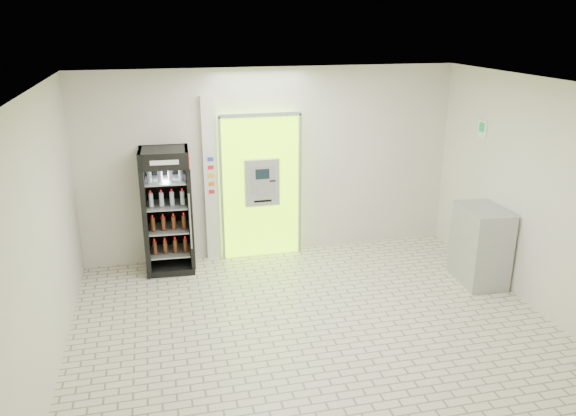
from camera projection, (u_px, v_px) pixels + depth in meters
name	position (u px, v px, depth m)	size (l,w,h in m)	color
ground	(314.00, 326.00, 7.10)	(6.00, 6.00, 0.00)	beige
room_shell	(316.00, 186.00, 6.51)	(6.00, 6.00, 6.00)	silver
atm_assembly	(261.00, 185.00, 8.90)	(1.30, 0.24, 2.33)	#99FA08
pillar	(211.00, 180.00, 8.72)	(0.22, 0.11, 2.60)	silver
beverage_cooler	(168.00, 213.00, 8.45)	(0.74, 0.69, 1.90)	black
steel_cabinet	(480.00, 245.00, 8.14)	(0.63, 0.89, 1.13)	#9FA2A7
exit_sign	(482.00, 129.00, 8.37)	(0.02, 0.22, 0.26)	white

